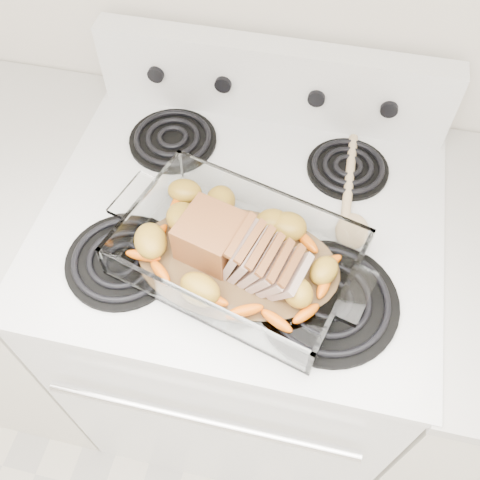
% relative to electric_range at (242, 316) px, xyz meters
% --- Properties ---
extents(electric_range, '(0.78, 0.70, 1.12)m').
position_rel_electric_range_xyz_m(electric_range, '(0.00, 0.00, 0.00)').
color(electric_range, white).
rests_on(electric_range, ground).
extents(counter_left, '(0.58, 0.68, 0.93)m').
position_rel_electric_range_xyz_m(counter_left, '(-0.67, -0.00, -0.02)').
color(counter_left, white).
rests_on(counter_left, ground).
extents(baking_dish, '(0.40, 0.27, 0.08)m').
position_rel_electric_range_xyz_m(baking_dish, '(0.02, -0.12, 0.48)').
color(baking_dish, white).
rests_on(baking_dish, electric_range).
extents(pork_roast, '(0.23, 0.10, 0.08)m').
position_rel_electric_range_xyz_m(pork_roast, '(0.00, -0.12, 0.51)').
color(pork_roast, '#955328').
rests_on(pork_roast, baking_dish).
extents(roast_vegetables, '(0.39, 0.21, 0.05)m').
position_rel_electric_range_xyz_m(roast_vegetables, '(0.01, -0.08, 0.49)').
color(roast_vegetables, '#FC6906').
rests_on(roast_vegetables, baking_dish).
extents(wooden_spoon, '(0.06, 0.29, 0.02)m').
position_rel_electric_range_xyz_m(wooden_spoon, '(0.21, 0.06, 0.46)').
color(wooden_spoon, beige).
rests_on(wooden_spoon, electric_range).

